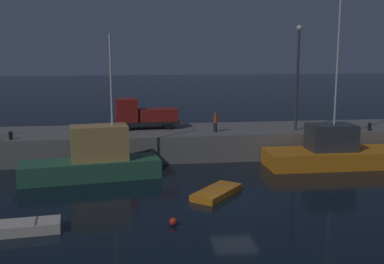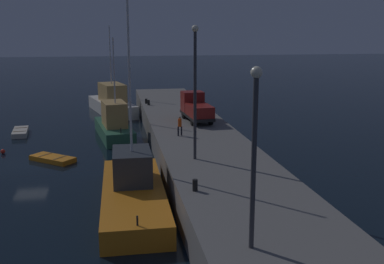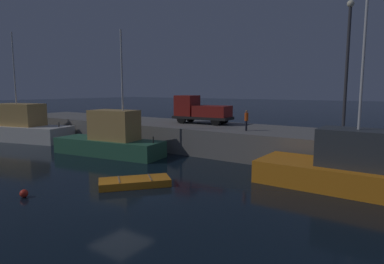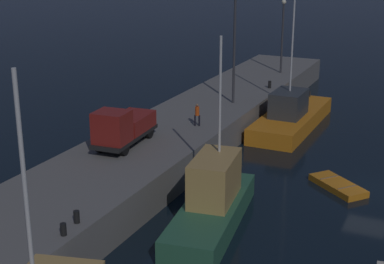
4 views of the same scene
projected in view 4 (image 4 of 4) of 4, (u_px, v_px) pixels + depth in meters
name	position (u px, v px, depth m)	size (l,w,h in m)	color
ground_plane	(369.00, 189.00, 35.79)	(320.00, 320.00, 0.00)	black
pier_quay	(170.00, 142.00, 40.98)	(58.80, 7.11, 2.16)	slate
fishing_boat_blue	(212.00, 202.00, 30.89)	(9.79, 4.11, 9.89)	#2D6647
fishing_boat_white	(291.00, 116.00, 47.44)	(12.19, 3.78, 12.49)	orange
dinghy_orange_near	(338.00, 185.00, 35.81)	(3.68, 3.98, 0.44)	orange
lamp_post_west	(234.00, 40.00, 45.40)	(0.44, 0.44, 8.69)	#38383D
lamp_post_east	(283.00, 30.00, 56.66)	(0.44, 0.44, 7.09)	#38383D
utility_truck	(123.00, 127.00, 36.49)	(5.70, 2.40, 2.62)	black
dockworker	(197.00, 113.00, 40.70)	(0.38, 0.41, 1.60)	black
bollard_west	(270.00, 84.00, 51.64)	(0.28, 0.28, 0.64)	black
bollard_central	(77.00, 217.00, 26.62)	(0.28, 0.28, 0.60)	black
bollard_east	(63.00, 229.00, 25.49)	(0.28, 0.28, 0.56)	black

